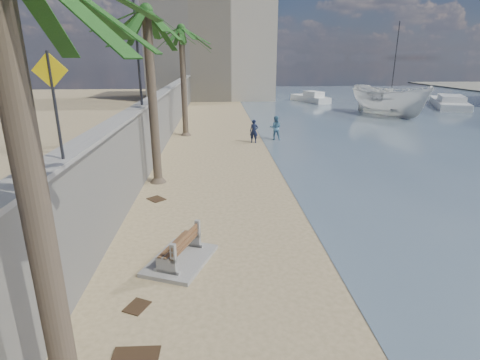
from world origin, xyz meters
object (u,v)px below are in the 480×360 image
palm_back (181,30)px  person_a (254,130)px  boat_cruiser (390,99)px  person_b (275,127)px  yacht_near (449,104)px  palm_mid (146,13)px  bench_far (180,250)px  yacht_far (310,99)px  sailboat_west (390,99)px

palm_back → person_a: size_ratio=4.62×
palm_back → boat_cruiser: size_ratio=2.05×
person_b → boat_cruiser: (13.92, 11.58, 0.77)m
palm_back → person_a: 9.07m
yacht_near → boat_cruiser: bearing=146.9°
person_a → yacht_near: 33.34m
palm_mid → palm_back: 11.78m
bench_far → palm_mid: (-1.77, 7.77, 7.29)m
palm_mid → yacht_far: (16.14, 34.87, -7.36)m
palm_back → yacht_near: (31.96, 16.76, -7.46)m
boat_cruiser → yacht_far: 14.59m
bench_far → sailboat_west: sailboat_west is taller
bench_far → palm_mid: 10.80m
yacht_far → yacht_near: bearing=-130.2°
bench_far → palm_back: 20.93m
palm_mid → palm_back: palm_back is taller
yacht_near → sailboat_west: bearing=66.1°
sailboat_west → bench_far: bearing=-121.5°
person_b → palm_mid: bearing=61.1°
boat_cruiser → yacht_near: (11.20, 7.25, -1.40)m
person_a → person_b: person_b is taller
yacht_far → boat_cruiser: bearing=-178.3°
palm_mid → palm_back: size_ratio=0.99×
boat_cruiser → sailboat_west: 14.30m
palm_back → person_b: bearing=-16.8°
person_b → yacht_far: (8.80, 25.17, -0.64)m
palm_back → yacht_far: 28.87m
person_a → boat_cruiser: size_ratio=0.44×
palm_mid → boat_cruiser: palm_mid is taller
boat_cruiser → bench_far: bearing=-148.8°
person_a → yacht_far: 28.15m
palm_back → sailboat_west: (26.90, 22.34, -7.46)m
bench_far → boat_cruiser: size_ratio=0.62×
palm_back → yacht_far: palm_back is taller
bench_far → palm_back: (-1.27, 19.54, 7.39)m
boat_cruiser → sailboat_west: sailboat_west is taller
person_a → sailboat_west: sailboat_west is taller
palm_mid → yacht_near: 43.84m
yacht_near → sailboat_west: 7.54m
palm_mid → boat_cruiser: 30.66m
palm_mid → boat_cruiser: bearing=45.0°
palm_back → yacht_near: bearing=27.7°
yacht_far → sailboat_west: 11.29m
yacht_near → bench_far: bearing=163.7°
yacht_far → bench_far: bearing=142.4°
palm_mid → yacht_near: bearing=41.3°
person_a → yacht_near: (26.83, 19.77, -0.61)m
person_b → yacht_near: 31.41m
palm_back → palm_mid: bearing=-92.4°
sailboat_west → palm_back: bearing=-140.3°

